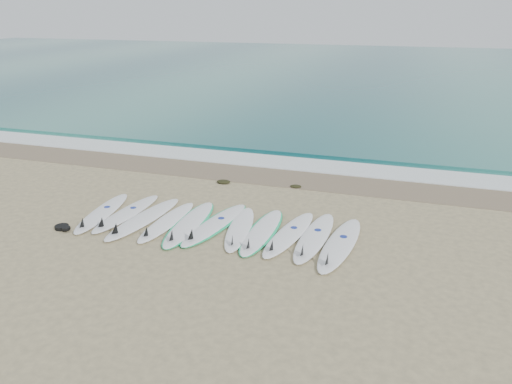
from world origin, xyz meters
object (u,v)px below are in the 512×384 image
(surfboard_0, at_px, (101,213))
(surfboard_5, at_px, (214,224))
(surfboard_10, at_px, (339,245))
(leash_coil, at_px, (63,227))

(surfboard_0, height_order, surfboard_5, surfboard_5)
(surfboard_10, xyz_separation_m, leash_coil, (-6.31, -1.03, -0.02))
(surfboard_0, distance_m, leash_coil, 1.06)
(surfboard_10, bearing_deg, surfboard_5, -178.15)
(surfboard_0, relative_size, leash_coil, 5.93)
(surfboard_0, distance_m, surfboard_5, 2.96)
(surfboard_10, height_order, leash_coil, surfboard_10)
(surfboard_5, relative_size, surfboard_10, 0.97)
(leash_coil, bearing_deg, surfboard_5, 20.27)
(surfboard_10, bearing_deg, surfboard_0, -174.03)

